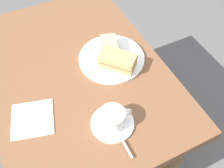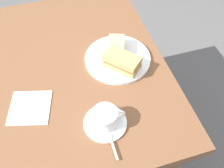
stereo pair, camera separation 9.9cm
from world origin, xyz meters
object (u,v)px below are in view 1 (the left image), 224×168
at_px(spoon, 123,141).
at_px(coffee_saucer, 112,123).
at_px(napkin, 33,119).
at_px(dining_table, 78,85).
at_px(sandwich_back, 118,61).
at_px(sandwich_front, 109,48).
at_px(coffee_cup, 113,118).
at_px(sandwich_plate, 112,58).

bearing_deg(spoon, coffee_saucer, -179.92).
height_order(coffee_saucer, napkin, coffee_saucer).
distance_m(dining_table, coffee_saucer, 0.33).
xyz_separation_m(sandwich_back, spoon, (0.31, -0.14, -0.03)).
xyz_separation_m(sandwich_front, sandwich_back, (0.08, -0.00, 0.00)).
bearing_deg(sandwich_front, coffee_cup, -23.50).
bearing_deg(sandwich_plate, sandwich_back, 0.64).
xyz_separation_m(dining_table, sandwich_plate, (0.02, 0.16, 0.13)).
distance_m(dining_table, spoon, 0.41).
height_order(coffee_saucer, coffee_cup, coffee_cup).
bearing_deg(sandwich_plate, napkin, -70.08).
height_order(sandwich_front, sandwich_back, sandwich_back).
xyz_separation_m(sandwich_plate, napkin, (0.14, -0.39, -0.01)).
xyz_separation_m(coffee_saucer, coffee_cup, (0.00, 0.00, 0.04)).
height_order(sandwich_plate, sandwich_back, sandwich_back).
height_order(coffee_cup, spoon, coffee_cup).
relative_size(spoon, napkin, 0.65).
relative_size(sandwich_plate, spoon, 2.89).
distance_m(sandwich_plate, sandwich_back, 0.07).
relative_size(sandwich_plate, sandwich_back, 1.77).
relative_size(coffee_saucer, napkin, 1.04).
bearing_deg(sandwich_plate, spoon, -20.46).
bearing_deg(napkin, spoon, 48.28).
bearing_deg(coffee_saucer, sandwich_front, 156.24).
xyz_separation_m(coffee_saucer, spoon, (0.08, 0.00, 0.01)).
bearing_deg(spoon, sandwich_back, 156.28).
bearing_deg(dining_table, sandwich_front, 92.07).
relative_size(coffee_saucer, spoon, 1.59).
distance_m(sandwich_front, coffee_cup, 0.34).
distance_m(dining_table, napkin, 0.30).
bearing_deg(sandwich_back, dining_table, -114.67).
relative_size(dining_table, coffee_cup, 8.58).
relative_size(dining_table, sandwich_plate, 3.59).
bearing_deg(sandwich_back, coffee_saucer, -30.56).
height_order(sandwich_plate, sandwich_front, sandwich_front).
relative_size(coffee_cup, napkin, 0.79).
bearing_deg(coffee_saucer, sandwich_plate, 154.48).
height_order(sandwich_back, coffee_saucer, sandwich_back).
bearing_deg(sandwich_front, sandwich_back, -0.75).
xyz_separation_m(dining_table, coffee_cup, (0.31, 0.03, 0.16)).
xyz_separation_m(sandwich_back, coffee_saucer, (0.23, -0.14, -0.04)).
bearing_deg(napkin, sandwich_plate, 109.92).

